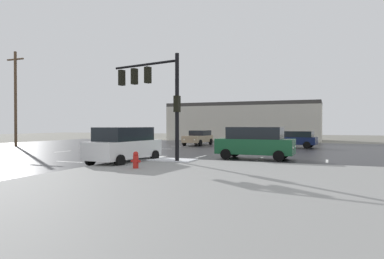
{
  "coord_description": "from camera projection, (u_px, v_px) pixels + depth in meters",
  "views": [
    {
      "loc": [
        14.05,
        -21.82,
        2.16
      ],
      "look_at": [
        1.97,
        8.43,
        1.76
      ],
      "focal_mm": 31.95,
      "sensor_mm": 36.0,
      "label": 1
    }
  ],
  "objects": [
    {
      "name": "traffic_signal_mast",
      "position": [
        155.0,
        89.0,
        19.66
      ],
      "size": [
        4.77,
        1.26,
        5.99
      ],
      "rotation": [
        0.0,
        0.0,
        2.93
      ],
      "color": "black",
      "rests_on": "sidewalk_corner"
    },
    {
      "name": "lane_markings",
      "position": [
        130.0,
        156.0,
        23.77
      ],
      "size": [
        36.15,
        36.15,
        0.01
      ],
      "color": "silver",
      "rests_on": "road_asphalt"
    },
    {
      "name": "sedan_tan",
      "position": [
        199.0,
        137.0,
        37.01
      ],
      "size": [
        2.17,
        4.6,
        1.58
      ],
      "rotation": [
        0.0,
        0.0,
        -1.61
      ],
      "color": "tan",
      "rests_on": "road_asphalt"
    },
    {
      "name": "fire_hydrant",
      "position": [
        136.0,
        160.0,
        16.02
      ],
      "size": [
        0.48,
        0.26,
        0.79
      ],
      "color": "red",
      "rests_on": "sidewalk_corner"
    },
    {
      "name": "sidewalk_corner",
      "position": [
        252.0,
        197.0,
        9.9
      ],
      "size": [
        18.0,
        18.0,
        0.14
      ],
      "primitive_type": "cube",
      "color": "gray",
      "rests_on": "ground_plane"
    },
    {
      "name": "snow_strip_curbside",
      "position": [
        161.0,
        159.0,
        19.93
      ],
      "size": [
        4.0,
        1.6,
        0.06
      ],
      "primitive_type": "cube",
      "color": "white",
      "rests_on": "sidewalk_corner"
    },
    {
      "name": "utility_pole_far",
      "position": [
        16.0,
        97.0,
        35.13
      ],
      "size": [
        2.2,
        0.28,
        9.75
      ],
      "color": "brown",
      "rests_on": "ground_plane"
    },
    {
      "name": "ground_plane",
      "position": [
        126.0,
        154.0,
        25.5
      ],
      "size": [
        120.0,
        120.0,
        0.0
      ],
      "primitive_type": "plane",
      "color": "slate"
    },
    {
      "name": "suv_green",
      "position": [
        255.0,
        142.0,
        21.65
      ],
      "size": [
        4.88,
        2.27,
        2.03
      ],
      "rotation": [
        0.0,
        0.0,
        -0.03
      ],
      "color": "#195933",
      "rests_on": "road_asphalt"
    },
    {
      "name": "sedan_red",
      "position": [
        124.0,
        139.0,
        31.84
      ],
      "size": [
        4.64,
        2.3,
        1.58
      ],
      "rotation": [
        0.0,
        0.0,
        0.08
      ],
      "color": "#B21919",
      "rests_on": "road_asphalt"
    },
    {
      "name": "strip_building_background",
      "position": [
        244.0,
        122.0,
        50.75
      ],
      "size": [
        21.71,
        8.0,
        5.43
      ],
      "color": "beige",
      "rests_on": "ground_plane"
    },
    {
      "name": "road_asphalt",
      "position": [
        126.0,
        154.0,
        25.5
      ],
      "size": [
        44.0,
        44.0,
        0.02
      ],
      "primitive_type": "cube",
      "color": "#232326",
      "rests_on": "ground_plane"
    },
    {
      "name": "suv_white",
      "position": [
        124.0,
        144.0,
        19.15
      ],
      "size": [
        2.48,
        4.95,
        2.03
      ],
      "rotation": [
        0.0,
        0.0,
        1.49
      ],
      "color": "white",
      "rests_on": "road_asphalt"
    },
    {
      "name": "sedan_navy",
      "position": [
        294.0,
        139.0,
        32.6
      ],
      "size": [
        4.68,
        2.44,
        1.58
      ],
      "rotation": [
        0.0,
        0.0,
        3.02
      ],
      "color": "#141E47",
      "rests_on": "road_asphalt"
    }
  ]
}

